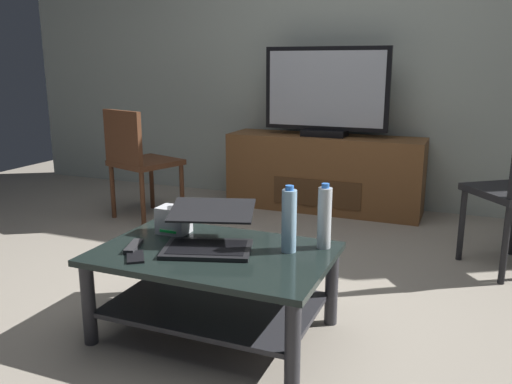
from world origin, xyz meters
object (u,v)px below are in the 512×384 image
(laptop, at_px, (209,233))
(media_cabinet, at_px, (324,173))
(tv_remote, at_px, (134,246))
(side_chair, at_px, (138,158))
(coffee_table, at_px, (214,277))
(television, at_px, (326,94))
(router_box, at_px, (174,220))
(water_bottle_far, at_px, (289,220))
(cell_phone, at_px, (135,257))
(water_bottle_near, at_px, (324,217))

(laptop, bearing_deg, media_cabinet, 91.51)
(laptop, height_order, tv_remote, laptop)
(side_chair, distance_m, tv_remote, 1.80)
(coffee_table, xyz_separation_m, television, (-0.10, 2.19, 0.68))
(media_cabinet, bearing_deg, tv_remote, -95.91)
(router_box, bearing_deg, water_bottle_far, -3.45)
(router_box, relative_size, cell_phone, 1.05)
(television, bearing_deg, cell_phone, -93.95)
(media_cabinet, bearing_deg, coffee_table, -87.43)
(media_cabinet, xyz_separation_m, side_chair, (-1.24, -0.83, 0.18))
(coffee_table, distance_m, water_bottle_far, 0.42)
(cell_phone, xyz_separation_m, tv_remote, (-0.07, 0.09, 0.01))
(television, bearing_deg, laptop, -88.48)
(water_bottle_far, bearing_deg, cell_phone, -150.48)
(television, distance_m, router_box, 2.10)
(media_cabinet, distance_m, tv_remote, 2.33)
(coffee_table, bearing_deg, tv_remote, -162.32)
(water_bottle_far, bearing_deg, coffee_table, -158.66)
(router_box, bearing_deg, laptop, -24.08)
(laptop, xyz_separation_m, water_bottle_near, (0.47, 0.18, 0.08))
(television, distance_m, laptop, 2.20)
(side_chair, bearing_deg, laptop, -45.86)
(cell_phone, height_order, tv_remote, tv_remote)
(water_bottle_far, height_order, cell_phone, water_bottle_far)
(laptop, distance_m, water_bottle_far, 0.36)
(media_cabinet, bearing_deg, laptop, -88.49)
(television, relative_size, tv_remote, 6.24)
(cell_phone, bearing_deg, water_bottle_far, -6.64)
(media_cabinet, distance_m, television, 0.65)
(cell_phone, bearing_deg, television, 49.89)
(side_chair, bearing_deg, television, 32.94)
(side_chair, xyz_separation_m, laptop, (1.30, -1.34, -0.03))
(television, distance_m, water_bottle_near, 2.08)
(router_box, height_order, cell_phone, router_box)
(television, height_order, router_box, television)
(laptop, xyz_separation_m, tv_remote, (-0.30, -0.15, -0.05))
(water_bottle_near, bearing_deg, laptop, -159.15)
(television, height_order, tv_remote, television)
(laptop, height_order, router_box, laptop)
(water_bottle_near, xyz_separation_m, water_bottle_far, (-0.13, -0.11, 0.00))
(tv_remote, bearing_deg, water_bottle_near, 5.16)
(coffee_table, bearing_deg, water_bottle_far, 21.34)
(side_chair, distance_m, laptop, 1.87)
(tv_remote, bearing_deg, side_chair, 105.78)
(water_bottle_far, bearing_deg, laptop, -167.75)
(laptop, xyz_separation_m, router_box, (-0.25, 0.11, 0.00))
(water_bottle_far, relative_size, cell_phone, 2.10)
(television, height_order, side_chair, television)
(water_bottle_near, xyz_separation_m, cell_phone, (-0.70, -0.43, -0.13))
(water_bottle_far, distance_m, cell_phone, 0.67)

